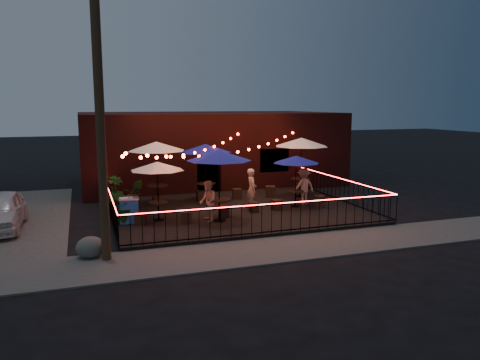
{
  "coord_description": "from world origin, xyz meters",
  "views": [
    {
      "loc": [
        -5.95,
        -16.09,
        4.47
      ],
      "look_at": [
        0.15,
        1.72,
        1.41
      ],
      "focal_mm": 35.0,
      "sensor_mm": 36.0,
      "label": 1
    }
  ],
  "objects_px": {
    "cafe_table_3": "(205,149)",
    "cafe_table_0": "(157,167)",
    "boulder": "(90,247)",
    "cafe_table_2": "(219,156)",
    "cafe_table_5": "(301,143)",
    "cooler": "(129,210)",
    "cafe_table_1": "(156,147)",
    "cafe_table_4": "(296,160)",
    "utility_pole": "(100,121)"
  },
  "relations": [
    {
      "from": "utility_pole",
      "to": "cafe_table_3",
      "type": "height_order",
      "value": "utility_pole"
    },
    {
      "from": "cafe_table_1",
      "to": "boulder",
      "type": "xyz_separation_m",
      "value": [
        -2.95,
        -6.22,
        -2.31
      ]
    },
    {
      "from": "cooler",
      "to": "boulder",
      "type": "distance_m",
      "value": 3.64
    },
    {
      "from": "cafe_table_4",
      "to": "cooler",
      "type": "distance_m",
      "value": 7.17
    },
    {
      "from": "cafe_table_5",
      "to": "cafe_table_2",
      "type": "bearing_deg",
      "value": -146.59
    },
    {
      "from": "cafe_table_2",
      "to": "cafe_table_5",
      "type": "height_order",
      "value": "cafe_table_5"
    },
    {
      "from": "cafe_table_3",
      "to": "boulder",
      "type": "relative_size",
      "value": 3.35
    },
    {
      "from": "cafe_table_4",
      "to": "cooler",
      "type": "relative_size",
      "value": 2.47
    },
    {
      "from": "utility_pole",
      "to": "cafe_table_2",
      "type": "height_order",
      "value": "utility_pole"
    },
    {
      "from": "cafe_table_0",
      "to": "cafe_table_4",
      "type": "bearing_deg",
      "value": 4.88
    },
    {
      "from": "cafe_table_1",
      "to": "cooler",
      "type": "relative_size",
      "value": 2.93
    },
    {
      "from": "cafe_table_3",
      "to": "cafe_table_4",
      "type": "relative_size",
      "value": 1.26
    },
    {
      "from": "cafe_table_5",
      "to": "cooler",
      "type": "relative_size",
      "value": 2.98
    },
    {
      "from": "cafe_table_0",
      "to": "cafe_table_5",
      "type": "xyz_separation_m",
      "value": [
        7.1,
        2.43,
        0.51
      ]
    },
    {
      "from": "cooler",
      "to": "boulder",
      "type": "xyz_separation_m",
      "value": [
        -1.45,
        -3.33,
        -0.29
      ]
    },
    {
      "from": "cafe_table_1",
      "to": "cooler",
      "type": "bearing_deg",
      "value": -117.44
    },
    {
      "from": "cafe_table_0",
      "to": "cafe_table_1",
      "type": "xyz_separation_m",
      "value": [
        0.42,
        2.85,
        0.47
      ]
    },
    {
      "from": "utility_pole",
      "to": "cafe_table_2",
      "type": "relative_size",
      "value": 2.68
    },
    {
      "from": "cafe_table_1",
      "to": "cafe_table_4",
      "type": "relative_size",
      "value": 1.19
    },
    {
      "from": "cafe_table_2",
      "to": "utility_pole",
      "type": "bearing_deg",
      "value": -145.82
    },
    {
      "from": "cafe_table_1",
      "to": "utility_pole",
      "type": "bearing_deg",
      "value": -111.04
    },
    {
      "from": "cooler",
      "to": "boulder",
      "type": "height_order",
      "value": "cooler"
    },
    {
      "from": "utility_pole",
      "to": "cooler",
      "type": "relative_size",
      "value": 8.58
    },
    {
      "from": "cafe_table_4",
      "to": "boulder",
      "type": "distance_m",
      "value": 9.46
    },
    {
      "from": "cafe_table_0",
      "to": "cafe_table_3",
      "type": "distance_m",
      "value": 3.93
    },
    {
      "from": "utility_pole",
      "to": "cafe_table_5",
      "type": "height_order",
      "value": "utility_pole"
    },
    {
      "from": "cafe_table_3",
      "to": "cafe_table_0",
      "type": "bearing_deg",
      "value": -131.75
    },
    {
      "from": "utility_pole",
      "to": "cafe_table_5",
      "type": "relative_size",
      "value": 2.88
    },
    {
      "from": "cafe_table_1",
      "to": "cafe_table_5",
      "type": "xyz_separation_m",
      "value": [
        6.67,
        -0.42,
        0.04
      ]
    },
    {
      "from": "cafe_table_1",
      "to": "cafe_table_4",
      "type": "height_order",
      "value": "cafe_table_1"
    },
    {
      "from": "cafe_table_5",
      "to": "boulder",
      "type": "bearing_deg",
      "value": -148.94
    },
    {
      "from": "cafe_table_3",
      "to": "boulder",
      "type": "xyz_separation_m",
      "value": [
        -5.14,
        -6.29,
        -2.16
      ]
    },
    {
      "from": "utility_pole",
      "to": "cooler",
      "type": "height_order",
      "value": "utility_pole"
    },
    {
      "from": "cafe_table_1",
      "to": "cafe_table_5",
      "type": "relative_size",
      "value": 0.99
    },
    {
      "from": "cafe_table_4",
      "to": "cooler",
      "type": "height_order",
      "value": "cafe_table_4"
    },
    {
      "from": "cafe_table_3",
      "to": "boulder",
      "type": "bearing_deg",
      "value": -129.26
    },
    {
      "from": "cafe_table_0",
      "to": "cafe_table_3",
      "type": "bearing_deg",
      "value": 48.25
    },
    {
      "from": "cafe_table_5",
      "to": "boulder",
      "type": "distance_m",
      "value": 11.48
    },
    {
      "from": "cafe_table_2",
      "to": "cafe_table_5",
      "type": "relative_size",
      "value": 1.08
    },
    {
      "from": "cafe_table_5",
      "to": "boulder",
      "type": "relative_size",
      "value": 3.2
    },
    {
      "from": "cooler",
      "to": "boulder",
      "type": "bearing_deg",
      "value": -107.47
    },
    {
      "from": "cafe_table_5",
      "to": "cafe_table_0",
      "type": "bearing_deg",
      "value": -161.08
    },
    {
      "from": "cafe_table_5",
      "to": "boulder",
      "type": "height_order",
      "value": "cafe_table_5"
    },
    {
      "from": "cafe_table_2",
      "to": "boulder",
      "type": "distance_m",
      "value": 5.76
    },
    {
      "from": "cafe_table_1",
      "to": "cafe_table_0",
      "type": "bearing_deg",
      "value": -98.44
    },
    {
      "from": "cafe_table_5",
      "to": "cooler",
      "type": "height_order",
      "value": "cafe_table_5"
    },
    {
      "from": "cafe_table_4",
      "to": "boulder",
      "type": "relative_size",
      "value": 2.66
    },
    {
      "from": "cooler",
      "to": "cafe_table_5",
      "type": "bearing_deg",
      "value": 22.98
    },
    {
      "from": "cafe_table_3",
      "to": "boulder",
      "type": "height_order",
      "value": "cafe_table_3"
    },
    {
      "from": "cafe_table_1",
      "to": "boulder",
      "type": "height_order",
      "value": "cafe_table_1"
    }
  ]
}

